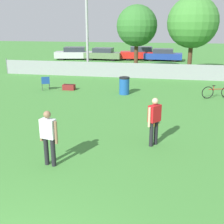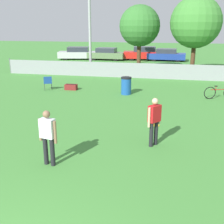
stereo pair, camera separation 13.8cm
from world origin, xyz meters
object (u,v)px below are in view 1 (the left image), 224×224
tree_far_right (193,22)px  bicycle_sideline (217,92)px  frisbee_disc (156,125)px  parked_car_red (141,53)px  tree_near_pole (137,26)px  player_receiver_white (49,135)px  folding_chair_sideline (46,82)px  trash_bin (124,86)px  player_thrower_red (154,118)px  parked_car_olive (103,54)px  parked_car_blue (163,55)px  gear_bag_sideline (69,87)px  parked_car_silver (75,53)px  light_pole (86,6)px

tree_far_right → bicycle_sideline: 7.59m
frisbee_disc → parked_car_red: bearing=96.9°
tree_near_pole → player_receiver_white: 16.49m
folding_chair_sideline → trash_bin: trash_bin is taller
player_thrower_red → trash_bin: player_thrower_red is taller
tree_far_right → parked_car_red: 11.14m
parked_car_olive → parked_car_blue: bearing=6.5°
frisbee_disc → parked_car_blue: size_ratio=0.06×
gear_bag_sideline → parked_car_silver: 15.54m
parked_car_olive → folding_chair_sideline: bearing=-88.4°
player_receiver_white → tree_far_right: bearing=84.8°
gear_bag_sideline → parked_car_olive: (-1.25, 15.04, 0.49)m
folding_chair_sideline → bicycle_sideline: 9.85m
bicycle_sideline → player_receiver_white: bearing=-141.8°
tree_near_pole → tree_far_right: bearing=-11.7°
tree_far_right → trash_bin: tree_far_right is taller
trash_bin → gear_bag_sideline: 3.50m
player_thrower_red → trash_bin: bearing=53.5°
light_pole → player_thrower_red: light_pole is taller
tree_near_pole → trash_bin: tree_near_pole is taller
trash_bin → parked_car_red: parked_car_red is taller
tree_far_right → folding_chair_sideline: bearing=-143.5°
parked_car_silver → tree_near_pole: bearing=-56.3°
light_pole → folding_chair_sideline: (-0.92, -6.18, -4.66)m
bicycle_sideline → parked_car_blue: (-3.19, 15.96, 0.29)m
player_thrower_red → folding_chair_sideline: player_thrower_red is taller
light_pole → tree_far_right: bearing=2.3°
frisbee_disc → parked_car_red: (-2.56, 21.20, 0.69)m
parked_car_blue → player_receiver_white: bearing=-93.4°
gear_bag_sideline → parked_car_blue: parked_car_blue is taller
light_pole → parked_car_silver: light_pole is taller
trash_bin → parked_car_red: (-0.57, 16.29, 0.21)m
folding_chair_sideline → gear_bag_sideline: size_ratio=1.15×
trash_bin → tree_near_pole: bearing=91.4°
bicycle_sideline → trash_bin: bearing=162.3°
tree_far_right → folding_chair_sideline: tree_far_right is taller
frisbee_disc → folding_chair_sideline: 8.48m
tree_near_pole → player_thrower_red: bearing=-81.4°
tree_far_right → trash_bin: bearing=-120.9°
player_receiver_white → parked_car_red: 25.04m
trash_bin → parked_car_olive: (-4.70, 15.49, 0.16)m
player_receiver_white → gear_bag_sideline: size_ratio=2.22×
tree_near_pole → bicycle_sideline: 9.70m
tree_near_pole → gear_bag_sideline: bearing=-114.9°
tree_far_right → parked_car_olive: tree_far_right is taller
parked_car_silver → parked_car_red: 7.42m
folding_chair_sideline → parked_car_silver: parked_car_silver is taller
parked_car_red → trash_bin: bearing=-95.5°
frisbee_disc → bicycle_sideline: bicycle_sideline is taller
parked_car_olive → tree_far_right: bearing=-43.6°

